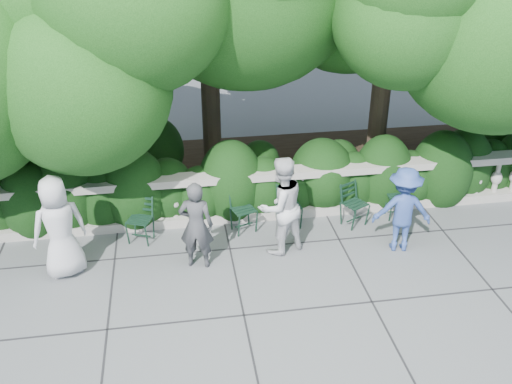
{
  "coord_description": "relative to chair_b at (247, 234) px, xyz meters",
  "views": [
    {
      "loc": [
        -1.36,
        -7.6,
        5.64
      ],
      "look_at": [
        0.0,
        1.0,
        1.0
      ],
      "focal_mm": 40.0,
      "sensor_mm": 36.0,
      "label": 1
    }
  ],
  "objects": [
    {
      "name": "ground",
      "position": [
        0.13,
        -1.24,
        0.0
      ],
      "size": [
        90.0,
        90.0,
        0.0
      ],
      "primitive_type": "plane",
      "color": "#55595D",
      "rests_on": "ground"
    },
    {
      "name": "chair_d",
      "position": [
        2.1,
        -0.1,
        0.0
      ],
      "size": [
        0.61,
        0.63,
        0.84
      ],
      "primitive_type": null,
      "rotation": [
        0.0,
        0.0,
        0.47
      ],
      "color": "black",
      "rests_on": "ground"
    },
    {
      "name": "person_older_blue",
      "position": [
        2.58,
        -0.86,
        0.78
      ],
      "size": [
        1.1,
        0.76,
        1.56
      ],
      "primitive_type": "imported",
      "rotation": [
        0.0,
        0.0,
        2.95
      ],
      "color": "#2F488D",
      "rests_on": "ground"
    },
    {
      "name": "balustrade",
      "position": [
        0.13,
        0.56,
        0.49
      ],
      "size": [
        12.0,
        0.44,
        1.0
      ],
      "color": "#9E998E",
      "rests_on": "ground"
    },
    {
      "name": "chair_b",
      "position": [
        0.0,
        0.0,
        0.0
      ],
      "size": [
        0.57,
        0.59,
        0.84
      ],
      "primitive_type": null,
      "rotation": [
        0.0,
        0.0,
        0.32
      ],
      "color": "black",
      "rests_on": "ground"
    },
    {
      "name": "chair_f",
      "position": [
        2.94,
        0.02,
        0.0
      ],
      "size": [
        0.48,
        0.52,
        0.84
      ],
      "primitive_type": null,
      "rotation": [
        0.0,
        0.0,
        -0.09
      ],
      "color": "black",
      "rests_on": "ground"
    },
    {
      "name": "chair_c",
      "position": [
        -1.97,
        -0.06,
        0.0
      ],
      "size": [
        0.58,
        0.61,
        0.84
      ],
      "primitive_type": null,
      "rotation": [
        0.0,
        0.0,
        -0.37
      ],
      "color": "black",
      "rests_on": "ground"
    },
    {
      "name": "chair_e",
      "position": [
        0.83,
        0.01,
        0.0
      ],
      "size": [
        0.49,
        0.53,
        0.84
      ],
      "primitive_type": null,
      "rotation": [
        0.0,
        0.0,
        0.12
      ],
      "color": "black",
      "rests_on": "ground"
    },
    {
      "name": "shrub_hedge",
      "position": [
        0.13,
        1.76,
        0.0
      ],
      "size": [
        15.0,
        2.6,
        1.7
      ],
      "primitive_type": null,
      "color": "black",
      "rests_on": "ground"
    },
    {
      "name": "person_businessman",
      "position": [
        -3.12,
        -0.71,
        0.88
      ],
      "size": [
        1.01,
        0.85,
        1.76
      ],
      "primitive_type": "imported",
      "rotation": [
        0.0,
        0.0,
        3.53
      ],
      "color": "silver",
      "rests_on": "ground"
    },
    {
      "name": "person_woman_grey",
      "position": [
        -0.96,
        -0.82,
        0.78
      ],
      "size": [
        0.64,
        0.49,
        1.56
      ],
      "primitive_type": "imported",
      "rotation": [
        0.0,
        0.0,
        2.92
      ],
      "color": "#3C3D41",
      "rests_on": "ground"
    },
    {
      "name": "person_casual_man",
      "position": [
        0.49,
        -0.6,
        0.89
      ],
      "size": [
        1.06,
        0.96,
        1.78
      ],
      "primitive_type": "imported",
      "rotation": [
        0.0,
        0.0,
        3.55
      ],
      "color": "silver",
      "rests_on": "ground"
    }
  ]
}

